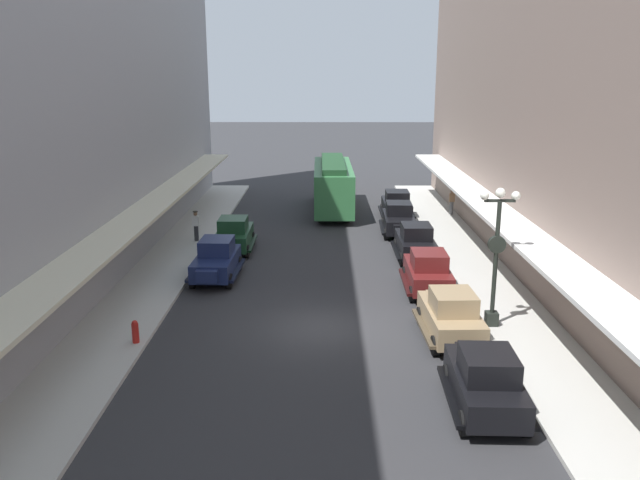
% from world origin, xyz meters
% --- Properties ---
extents(ground_plane, '(200.00, 200.00, 0.00)m').
position_xyz_m(ground_plane, '(0.00, 0.00, 0.00)').
color(ground_plane, '#2D2D30').
extents(sidewalk_left, '(3.00, 60.00, 0.15)m').
position_xyz_m(sidewalk_left, '(-7.50, 0.00, 0.07)').
color(sidewalk_left, '#B7B5AD').
rests_on(sidewalk_left, ground).
extents(sidewalk_right, '(3.00, 60.00, 0.15)m').
position_xyz_m(sidewalk_right, '(7.50, 0.00, 0.07)').
color(sidewalk_right, '#B7B5AD').
rests_on(sidewalk_right, ground).
extents(building_row_right, '(4.30, 60.00, 16.02)m').
position_xyz_m(building_row_right, '(10.23, 0.00, 8.01)').
color(building_row_right, gray).
rests_on(building_row_right, ground).
extents(parked_car_0, '(2.16, 4.27, 1.84)m').
position_xyz_m(parked_car_0, '(-4.59, 10.58, 0.94)').
color(parked_car_0, '#193D23').
rests_on(parked_car_0, ground).
extents(parked_car_1, '(2.26, 4.30, 1.84)m').
position_xyz_m(parked_car_1, '(4.69, -1.06, 0.94)').
color(parked_car_1, '#997F5B').
rests_on(parked_car_1, ground).
extents(parked_car_2, '(2.14, 4.26, 1.84)m').
position_xyz_m(parked_car_2, '(4.83, 9.13, 0.94)').
color(parked_car_2, black).
rests_on(parked_car_2, ground).
extents(parked_car_3, '(2.26, 4.30, 1.84)m').
position_xyz_m(parked_car_3, '(4.56, 14.29, 0.94)').
color(parked_car_3, black).
rests_on(parked_car_3, ground).
extents(parked_car_4, '(2.19, 4.28, 1.84)m').
position_xyz_m(parked_car_4, '(4.89, 18.48, 0.94)').
color(parked_car_4, black).
rests_on(parked_car_4, ground).
extents(parked_car_5, '(2.19, 4.28, 1.84)m').
position_xyz_m(parked_car_5, '(4.67, 4.08, 0.94)').
color(parked_car_5, '#591919').
rests_on(parked_car_5, ground).
extents(parked_car_6, '(2.24, 4.29, 1.84)m').
position_xyz_m(parked_car_6, '(4.70, -6.06, 0.94)').
color(parked_car_6, black).
rests_on(parked_car_6, ground).
extents(parked_car_7, '(2.24, 4.29, 1.84)m').
position_xyz_m(parked_car_7, '(-4.76, 5.83, 0.94)').
color(parked_car_7, '#19234C').
rests_on(parked_car_7, ground).
extents(streetcar, '(2.60, 9.62, 3.46)m').
position_xyz_m(streetcar, '(0.79, 20.67, 1.90)').
color(streetcar, '#33723F').
rests_on(streetcar, ground).
extents(lamp_post_with_clock, '(1.42, 0.44, 5.16)m').
position_xyz_m(lamp_post_with_clock, '(6.40, -0.10, 2.99)').
color(lamp_post_with_clock, black).
rests_on(lamp_post_with_clock, sidewalk_right).
extents(fire_hydrant, '(0.24, 0.24, 0.82)m').
position_xyz_m(fire_hydrant, '(-6.35, -1.79, 0.56)').
color(fire_hydrant, '#B21E19').
rests_on(fire_hydrant, sidewalk_left).
extents(pedestrian_0, '(0.36, 0.28, 1.67)m').
position_xyz_m(pedestrian_0, '(-6.90, 12.09, 1.01)').
color(pedestrian_0, '#2D2D33').
rests_on(pedestrian_0, sidewalk_left).
extents(pedestrian_1, '(0.36, 0.24, 1.64)m').
position_xyz_m(pedestrian_1, '(8.55, 18.99, 0.99)').
color(pedestrian_1, slate).
rests_on(pedestrian_1, sidewalk_right).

